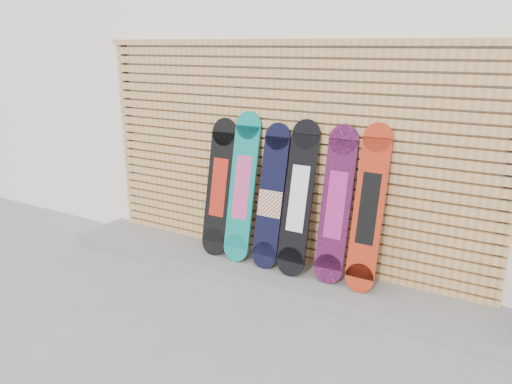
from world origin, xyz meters
TOP-DOWN VIEW (x-y plane):
  - ground at (0.00, 0.00)m, footprint 80.00×80.00m
  - building at (0.50, 3.50)m, footprint 12.00×5.00m
  - concrete_step at (-0.15, 0.68)m, footprint 4.60×0.70m
  - slat_wall at (-0.15, 0.97)m, footprint 4.26×0.08m
  - snowboard_0 at (-0.77, 0.78)m, footprint 0.29×0.32m
  - snowboard_1 at (-0.48, 0.77)m, footprint 0.28×0.34m
  - snowboard_2 at (-0.15, 0.77)m, footprint 0.27×0.34m
  - snowboard_3 at (0.14, 0.76)m, footprint 0.28×0.36m
  - snowboard_4 at (0.51, 0.78)m, footprint 0.28×0.32m
  - snowboard_5 at (0.82, 0.77)m, footprint 0.27×0.34m

SIDE VIEW (x-z plane):
  - ground at x=0.00m, z-range 0.00..0.00m
  - concrete_step at x=-0.15m, z-range 0.00..0.12m
  - snowboard_2 at x=-0.15m, z-range 0.11..1.52m
  - snowboard_0 at x=-0.77m, z-range 0.12..1.53m
  - snowboard_4 at x=0.51m, z-range 0.12..1.56m
  - snowboard_3 at x=0.14m, z-range 0.12..1.58m
  - snowboard_5 at x=0.82m, z-range 0.12..1.60m
  - snowboard_1 at x=-0.48m, z-range 0.12..1.61m
  - slat_wall at x=-0.15m, z-range 0.06..2.35m
  - building at x=0.50m, z-range 0.00..3.60m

